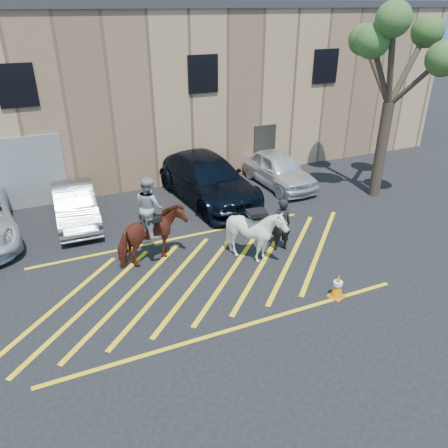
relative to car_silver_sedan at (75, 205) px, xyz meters
name	(u,v)px	position (x,y,z in m)	size (l,w,h in m)	color
ground	(197,271)	(2.85, -4.88, -0.67)	(90.00, 90.00, 0.00)	black
car_silver_sedan	(75,205)	(0.00, 0.00, 0.00)	(1.41, 4.05, 1.33)	gray
car_blue_suv	(207,178)	(5.16, 0.10, 0.20)	(2.43, 5.99, 1.74)	black
car_white_suv	(278,169)	(8.57, 0.25, 0.06)	(1.72, 4.27, 1.45)	silver
handler	(281,224)	(5.79, -4.70, 0.22)	(0.65, 0.43, 1.78)	black
warehouse	(108,84)	(2.84, 7.11, 2.98)	(32.42, 10.20, 7.30)	tan
hatching_zone	(201,276)	(2.85, -5.18, -0.66)	(12.60, 5.12, 0.01)	yellow
mounted_bay	(151,230)	(1.81, -3.82, 0.46)	(2.29, 1.48, 2.78)	#5B2615
saddled_white	(256,234)	(4.74, -4.97, 0.24)	(1.65, 1.80, 1.81)	white
traffic_cone	(338,286)	(5.89, -7.60, -0.30)	(0.49, 0.49, 0.73)	orange
tree	(398,49)	(11.68, -2.36, 5.02)	(3.99, 4.37, 7.31)	#402F27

